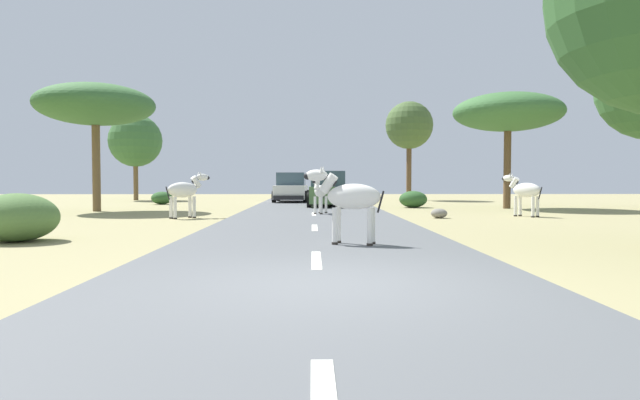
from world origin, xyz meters
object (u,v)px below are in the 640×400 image
(zebra_1, at_px, (524,191))
(zebra_4, at_px, (185,190))
(zebra_0, at_px, (320,192))
(car_0, at_px, (327,190))
(tree_1, at_px, (508,113))
(tree_6, at_px, (409,126))
(tree_4, at_px, (135,141))
(bush_3, at_px, (413,199))
(car_1, at_px, (291,188))
(rock_0, at_px, (439,213))
(tree_0, at_px, (95,105))
(bush_2, at_px, (17,217))
(bush_4, at_px, (162,198))
(zebra_3, at_px, (349,198))

(zebra_1, distance_m, zebra_4, 12.38)
(zebra_0, height_order, car_0, car_0)
(tree_1, height_order, tree_6, tree_6)
(tree_4, height_order, bush_3, tree_4)
(bush_3, bearing_deg, zebra_0, -129.93)
(zebra_0, xyz_separation_m, car_0, (0.45, 6.10, -0.05))
(car_1, relative_size, rock_0, 7.55)
(tree_1, distance_m, tree_4, 23.61)
(zebra_1, height_order, rock_0, zebra_1)
(tree_0, bearing_deg, zebra_4, -42.15)
(zebra_0, distance_m, tree_4, 19.82)
(zebra_4, distance_m, bush_2, 7.55)
(bush_4, relative_size, rock_0, 2.02)
(zebra_1, distance_m, car_0, 10.06)
(zebra_3, height_order, bush_3, zebra_3)
(car_1, xyz_separation_m, tree_4, (-10.49, 3.71, 3.10))
(zebra_4, distance_m, car_0, 9.45)
(tree_6, relative_size, bush_2, 3.70)
(zebra_4, distance_m, tree_0, 7.41)
(tree_1, bearing_deg, zebra_1, -103.71)
(zebra_1, distance_m, bush_3, 7.22)
(zebra_0, relative_size, tree_0, 0.27)
(zebra_3, relative_size, car_0, 0.38)
(zebra_0, height_order, zebra_1, zebra_1)
(rock_0, bearing_deg, car_1, 113.07)
(zebra_1, height_order, tree_0, tree_0)
(tree_4, xyz_separation_m, bush_2, (5.22, -24.47, -3.42))
(car_1, relative_size, tree_0, 0.80)
(zebra_0, distance_m, tree_1, 10.70)
(car_1, distance_m, bush_3, 8.77)
(zebra_0, height_order, bush_4, zebra_0)
(tree_6, xyz_separation_m, bush_3, (-1.55, -9.94, -4.56))
(tree_4, distance_m, rock_0, 24.00)
(zebra_0, bearing_deg, car_0, -76.40)
(tree_1, xyz_separation_m, bush_2, (-15.76, -13.65, -3.99))
(zebra_0, relative_size, bush_4, 1.25)
(zebra_3, distance_m, zebra_4, 9.80)
(bush_4, bearing_deg, car_0, -19.34)
(tree_6, bearing_deg, car_1, -154.09)
(car_0, relative_size, tree_0, 0.79)
(tree_0, bearing_deg, zebra_3, -51.45)
(zebra_0, distance_m, car_0, 6.12)
(zebra_4, height_order, tree_1, tree_1)
(zebra_4, relative_size, car_1, 0.38)
(zebra_0, distance_m, zebra_4, 5.11)
(tree_0, height_order, bush_2, tree_0)
(tree_4, bearing_deg, rock_0, -46.71)
(zebra_4, xyz_separation_m, tree_0, (-4.81, 4.35, 3.58))
(tree_4, bearing_deg, tree_6, 0.17)
(car_1, bearing_deg, zebra_3, 97.18)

